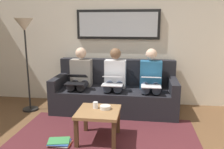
% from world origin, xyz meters
% --- Properties ---
extents(wall_rear, '(6.00, 0.12, 2.60)m').
position_xyz_m(wall_rear, '(0.00, -2.60, 1.30)').
color(wall_rear, beige).
rests_on(wall_rear, ground_plane).
extents(area_rug, '(2.60, 1.80, 0.01)m').
position_xyz_m(area_rug, '(0.00, -0.85, 0.00)').
color(area_rug, '#4C1E23').
rests_on(area_rug, ground_plane).
extents(couch, '(2.20, 0.90, 0.90)m').
position_xyz_m(couch, '(0.00, -2.12, 0.31)').
color(couch, black).
rests_on(couch, ground_plane).
extents(framed_mirror, '(1.59, 0.05, 0.56)m').
position_xyz_m(framed_mirror, '(0.00, -2.51, 1.55)').
color(framed_mirror, black).
extents(coffee_table, '(0.57, 0.57, 0.42)m').
position_xyz_m(coffee_table, '(0.07, -0.90, 0.35)').
color(coffee_table, olive).
rests_on(coffee_table, ground_plane).
extents(cup, '(0.07, 0.07, 0.09)m').
position_xyz_m(cup, '(0.13, -0.98, 0.47)').
color(cup, silver).
rests_on(cup, coffee_table).
extents(bowl, '(0.15, 0.15, 0.05)m').
position_xyz_m(bowl, '(-0.01, -0.97, 0.45)').
color(bowl, beige).
rests_on(bowl, coffee_table).
extents(person_left, '(0.38, 0.58, 1.14)m').
position_xyz_m(person_left, '(-0.64, -2.05, 0.61)').
color(person_left, '#235B84').
rests_on(person_left, couch).
extents(laptop_white, '(0.32, 0.37, 0.15)m').
position_xyz_m(laptop_white, '(-0.64, -1.81, 0.63)').
color(laptop_white, white).
extents(person_middle, '(0.38, 0.58, 1.14)m').
position_xyz_m(person_middle, '(0.00, -2.05, 0.61)').
color(person_middle, silver).
rests_on(person_middle, couch).
extents(laptop_silver, '(0.35, 0.34, 0.14)m').
position_xyz_m(laptop_silver, '(0.00, -1.80, 0.63)').
color(laptop_silver, silver).
extents(person_right, '(0.38, 0.58, 1.14)m').
position_xyz_m(person_right, '(0.64, -2.05, 0.61)').
color(person_right, gray).
rests_on(person_right, couch).
extents(laptop_black, '(0.34, 0.35, 0.16)m').
position_xyz_m(laptop_black, '(0.64, -1.81, 0.62)').
color(laptop_black, black).
extents(magazine_stack, '(0.33, 0.27, 0.05)m').
position_xyz_m(magazine_stack, '(0.56, -0.69, 0.03)').
color(magazine_stack, red).
rests_on(magazine_stack, ground_plane).
extents(standing_lamp, '(0.32, 0.32, 1.66)m').
position_xyz_m(standing_lamp, '(1.55, -1.85, 1.37)').
color(standing_lamp, black).
rests_on(standing_lamp, ground_plane).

